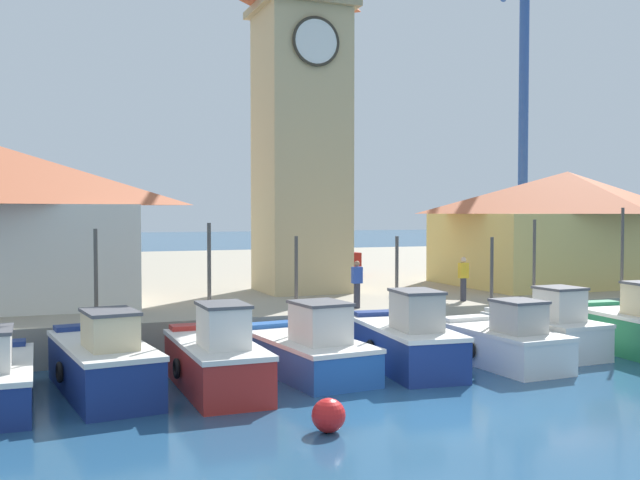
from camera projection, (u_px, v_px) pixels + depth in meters
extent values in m
plane|color=navy|center=(442.00, 414.00, 16.61)|extent=(300.00, 300.00, 0.00)
cube|color=#9E937F|center=(190.00, 280.00, 42.67)|extent=(120.00, 40.00, 1.20)
cube|color=navy|center=(102.00, 370.00, 18.41)|extent=(2.41, 5.25, 1.17)
cube|color=navy|center=(84.00, 329.00, 20.39)|extent=(1.58, 0.79, 0.24)
cube|color=silver|center=(102.00, 345.00, 18.39)|extent=(2.47, 5.31, 0.12)
cube|color=beige|center=(110.00, 331.00, 17.59)|extent=(1.25, 1.64, 0.82)
cube|color=#4C4C51|center=(110.00, 312.00, 17.57)|extent=(1.34, 1.73, 0.08)
cylinder|color=#4C4742|center=(96.00, 284.00, 18.89)|extent=(0.10, 0.10, 2.78)
torus|color=black|center=(59.00, 372.00, 18.17)|extent=(0.18, 0.53, 0.52)
cube|color=#AD2823|center=(215.00, 368.00, 18.87)|extent=(1.74, 4.85, 1.11)
cube|color=#AD2823|center=(197.00, 328.00, 20.86)|extent=(1.45, 0.61, 0.24)
cube|color=silver|center=(215.00, 344.00, 18.85)|extent=(1.80, 4.91, 0.12)
cube|color=silver|center=(223.00, 327.00, 18.04)|extent=(1.03, 1.46, 0.99)
cube|color=#4C4C51|center=(223.00, 305.00, 18.02)|extent=(1.11, 1.54, 0.08)
cylinder|color=#4C4742|center=(209.00, 280.00, 19.35)|extent=(0.10, 0.10, 2.98)
torus|color=black|center=(177.00, 369.00, 18.75)|extent=(0.12, 0.52, 0.52)
cube|color=#2356A8|center=(306.00, 358.00, 20.68)|extent=(2.54, 5.13, 0.90)
cube|color=#2356A8|center=(273.00, 326.00, 22.63)|extent=(1.77, 0.78, 0.24)
cube|color=silver|center=(306.00, 340.00, 20.66)|extent=(2.61, 5.20, 0.12)
cube|color=beige|center=(320.00, 324.00, 19.87)|extent=(1.37, 1.61, 1.01)
cube|color=#4C4C51|center=(320.00, 303.00, 19.85)|extent=(1.45, 1.69, 0.08)
cylinder|color=#4C4742|center=(296.00, 285.00, 21.15)|extent=(0.10, 0.10, 2.79)
torus|color=black|center=(266.00, 360.00, 20.40)|extent=(0.18, 0.53, 0.52)
cube|color=navy|center=(404.00, 349.00, 21.42)|extent=(2.21, 5.03, 1.13)
cube|color=navy|center=(378.00, 315.00, 23.50)|extent=(1.55, 0.74, 0.24)
cube|color=silver|center=(405.00, 327.00, 21.40)|extent=(2.28, 5.10, 0.12)
cube|color=#B2ADA3|center=(417.00, 311.00, 20.55)|extent=(1.19, 1.56, 1.02)
cube|color=#4C4C51|center=(417.00, 291.00, 20.53)|extent=(1.28, 1.65, 0.08)
cylinder|color=#4C4742|center=(397.00, 279.00, 21.93)|extent=(0.10, 0.10, 2.53)
torus|color=black|center=(370.00, 349.00, 21.39)|extent=(0.17, 0.53, 0.52)
cube|color=silver|center=(502.00, 349.00, 21.88)|extent=(2.06, 4.29, 0.95)
cube|color=silver|center=(465.00, 320.00, 23.55)|extent=(1.60, 0.68, 0.24)
cube|color=silver|center=(502.00, 331.00, 21.86)|extent=(2.12, 4.36, 0.12)
cube|color=#B2ADA3|center=(519.00, 318.00, 21.17)|extent=(1.17, 1.32, 0.85)
cube|color=#4C4C51|center=(519.00, 301.00, 21.15)|extent=(1.25, 1.40, 0.08)
cylinder|color=#4C4742|center=(492.00, 282.00, 22.29)|extent=(0.10, 0.10, 2.67)
torus|color=black|center=(469.00, 350.00, 21.66)|extent=(0.15, 0.53, 0.52)
cube|color=silver|center=(544.00, 337.00, 23.67)|extent=(2.06, 4.10, 1.03)
cube|color=silver|center=(509.00, 311.00, 25.25)|extent=(1.61, 0.68, 0.24)
cube|color=silver|center=(544.00, 320.00, 23.65)|extent=(2.12, 4.16, 0.12)
cube|color=beige|center=(560.00, 305.00, 22.99)|extent=(1.18, 1.26, 0.97)
cube|color=#4C4C51|center=(560.00, 288.00, 22.97)|extent=(1.26, 1.34, 0.08)
cylinder|color=#4C4742|center=(534.00, 268.00, 24.04)|extent=(0.10, 0.10, 3.10)
torus|color=black|center=(514.00, 338.00, 23.44)|extent=(0.15, 0.53, 0.52)
cube|color=#237A4C|center=(632.00, 334.00, 23.85)|extent=(2.22, 4.40, 1.18)
cube|color=#237A4C|center=(595.00, 305.00, 25.62)|extent=(1.67, 0.71, 0.24)
cube|color=silver|center=(633.00, 314.00, 23.82)|extent=(2.29, 4.46, 0.12)
cylinder|color=#4C4742|center=(622.00, 259.00, 24.27)|extent=(0.10, 0.10, 3.33)
torus|color=black|center=(600.00, 334.00, 23.75)|extent=(0.16, 0.53, 0.52)
cube|color=tan|center=(301.00, 153.00, 30.70)|extent=(3.32, 3.32, 11.39)
cube|color=tan|center=(301.00, 9.00, 30.48)|extent=(3.82, 3.82, 0.30)
cylinder|color=white|center=(316.00, 42.00, 28.94)|extent=(1.83, 0.12, 1.83)
torus|color=#332D23|center=(316.00, 41.00, 28.90)|extent=(1.95, 0.12, 1.95)
cube|color=tan|center=(567.00, 248.00, 34.23)|extent=(10.75, 6.86, 3.20)
pyramid|color=#C1603D|center=(567.00, 193.00, 34.13)|extent=(11.15, 7.26, 1.91)
cube|color=navy|center=(522.00, 258.00, 43.46)|extent=(2.00, 2.00, 1.20)
cylinder|color=#284C93|center=(524.00, 85.00, 43.08)|extent=(0.56, 0.56, 18.77)
cube|color=maroon|center=(336.00, 264.00, 38.55)|extent=(2.00, 2.00, 1.20)
cylinder|color=red|center=(336.00, 98.00, 38.22)|extent=(0.56, 0.56, 15.76)
sphere|color=red|center=(329.00, 415.00, 15.20)|extent=(0.70, 0.70, 0.70)
cylinder|color=#33333D|center=(357.00, 296.00, 25.46)|extent=(0.22, 0.22, 0.85)
cube|color=#2D4CA5|center=(357.00, 275.00, 25.43)|extent=(0.34, 0.22, 0.56)
sphere|color=#9E7051|center=(357.00, 264.00, 25.42)|extent=(0.20, 0.20, 0.20)
cylinder|color=#33333D|center=(463.00, 290.00, 27.48)|extent=(0.22, 0.22, 0.85)
cube|color=gold|center=(463.00, 270.00, 27.45)|extent=(0.34, 0.22, 0.56)
sphere|color=beige|center=(463.00, 260.00, 27.44)|extent=(0.20, 0.20, 0.20)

